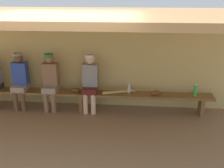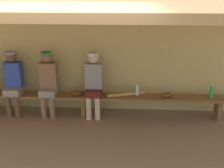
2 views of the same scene
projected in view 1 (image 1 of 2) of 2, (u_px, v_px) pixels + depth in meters
name	position (u px, v px, depth m)	size (l,w,h in m)	color
ground_plane	(66.00, 147.00, 4.70)	(24.00, 24.00, 0.00)	#8C6D4C
back_wall	(84.00, 60.00, 6.19)	(8.00, 0.20, 2.20)	tan
dugout_roof	(68.00, 16.00, 4.58)	(8.00, 2.80, 0.12)	#9E7547
bench	(82.00, 95.00, 6.02)	(6.00, 0.36, 0.46)	brown
player_rightmost	(90.00, 81.00, 5.88)	(0.34, 0.42, 1.34)	#591E19
player_leftmost	(50.00, 79.00, 5.95)	(0.34, 0.42, 1.34)	gray
player_in_blue	(20.00, 78.00, 6.01)	(0.34, 0.42, 1.34)	gray
water_bottle_green	(129.00, 89.00, 5.91)	(0.07, 0.07, 0.22)	silver
water_bottle_orange	(195.00, 90.00, 5.74)	(0.07, 0.07, 0.28)	green
baseball_glove_worn	(76.00, 90.00, 5.99)	(0.24, 0.17, 0.09)	brown
baseball_glove_tan	(155.00, 93.00, 5.83)	(0.24, 0.17, 0.09)	brown
baseball_bat	(119.00, 92.00, 5.91)	(0.07, 0.07, 0.78)	tan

